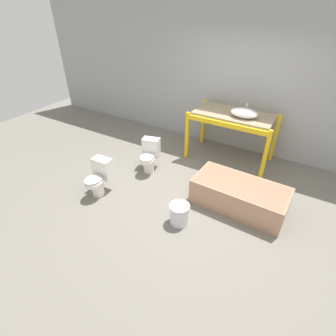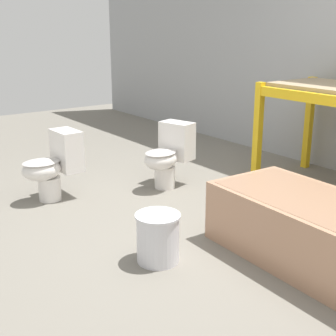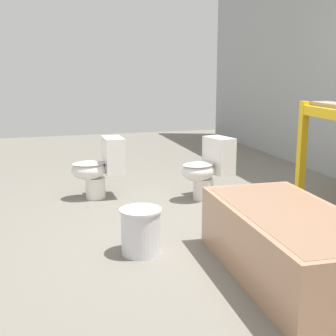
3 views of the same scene
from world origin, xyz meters
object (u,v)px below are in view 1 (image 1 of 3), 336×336
at_px(bucket_white, 179,214).
at_px(toilet_near, 98,177).
at_px(sink_basin, 244,113).
at_px(bathtub_main, 240,194).
at_px(toilet_far, 149,155).

bearing_deg(bucket_white, toilet_near, -177.58).
bearing_deg(sink_basin, bathtub_main, -70.57).
bearing_deg(sink_basin, toilet_far, -140.66).
height_order(toilet_near, toilet_far, same).
xyz_separation_m(bathtub_main, bucket_white, (-0.65, -0.83, -0.08)).
relative_size(bathtub_main, bucket_white, 4.43).
bearing_deg(bucket_white, sink_basin, 84.80).
distance_m(sink_basin, toilet_far, 1.96).
relative_size(bathtub_main, toilet_near, 2.40).
height_order(sink_basin, toilet_far, sink_basin).
relative_size(toilet_far, bucket_white, 1.85).
bearing_deg(toilet_far, toilet_near, -122.75).
relative_size(toilet_near, toilet_far, 1.00).
height_order(sink_basin, bathtub_main, sink_basin).
xyz_separation_m(sink_basin, toilet_near, (-1.74, -2.19, -0.76)).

